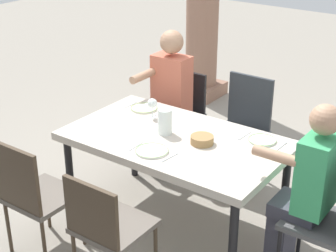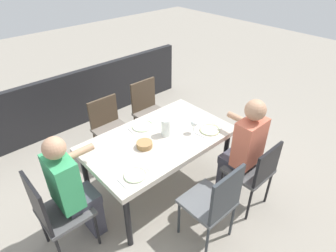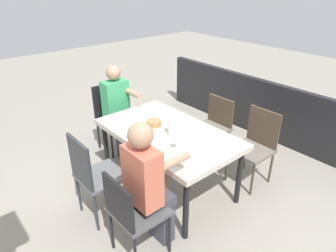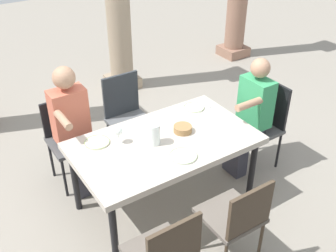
% 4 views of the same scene
% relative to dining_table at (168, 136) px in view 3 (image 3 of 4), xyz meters
% --- Properties ---
extents(ground_plane, '(16.00, 16.00, 0.00)m').
position_rel_dining_table_xyz_m(ground_plane, '(0.00, 0.00, -0.69)').
color(ground_plane, gray).
extents(dining_table, '(1.64, 0.97, 0.76)m').
position_rel_dining_table_xyz_m(dining_table, '(0.00, 0.00, 0.00)').
color(dining_table, beige).
rests_on(dining_table, ground).
extents(chair_west_north, '(0.44, 0.44, 0.88)m').
position_rel_dining_table_xyz_m(chair_west_north, '(-0.58, 0.90, -0.17)').
color(chair_west_north, '#4F4F50').
rests_on(chair_west_north, ground).
extents(chair_west_south, '(0.44, 0.44, 0.92)m').
position_rel_dining_table_xyz_m(chair_west_south, '(-0.58, -0.91, -0.17)').
color(chair_west_south, '#6A6158').
rests_on(chair_west_south, ground).
extents(chair_mid_north, '(0.44, 0.44, 0.97)m').
position_rel_dining_table_xyz_m(chair_mid_north, '(0.09, 0.91, -0.14)').
color(chair_mid_north, '#5B5E61').
rests_on(chair_mid_north, ground).
extents(chair_mid_south, '(0.44, 0.44, 0.88)m').
position_rel_dining_table_xyz_m(chair_mid_south, '(0.09, -0.90, -0.17)').
color(chair_mid_south, '#6A6158').
rests_on(chair_mid_south, ground).
extents(chair_head_east, '(0.44, 0.44, 0.96)m').
position_rel_dining_table_xyz_m(chair_head_east, '(1.25, 0.00, -0.15)').
color(chair_head_east, '#4F4F50').
rests_on(chair_head_east, ground).
extents(diner_woman_green, '(0.49, 0.35, 1.29)m').
position_rel_dining_table_xyz_m(diner_woman_green, '(1.04, -0.00, -0.01)').
color(diner_woman_green, '#3F3F4C').
rests_on(diner_woman_green, ground).
extents(diner_man_white, '(0.35, 0.50, 1.33)m').
position_rel_dining_table_xyz_m(diner_man_white, '(-0.58, 0.71, 0.02)').
color(diner_man_white, '#3F3F4C').
rests_on(diner_man_white, ground).
extents(patio_railing, '(4.04, 0.10, 0.90)m').
position_rel_dining_table_xyz_m(patio_railing, '(0.00, -2.01, -0.24)').
color(patio_railing, black).
rests_on(patio_railing, ground).
extents(plate_0, '(0.23, 0.23, 0.02)m').
position_rel_dining_table_xyz_m(plate_0, '(-0.52, 0.29, 0.08)').
color(plate_0, silver).
rests_on(plate_0, dining_table).
extents(wine_glass_0, '(0.08, 0.08, 0.17)m').
position_rel_dining_table_xyz_m(wine_glass_0, '(-0.36, 0.19, 0.19)').
color(wine_glass_0, white).
rests_on(wine_glass_0, dining_table).
extents(fork_0, '(0.02, 0.17, 0.01)m').
position_rel_dining_table_xyz_m(fork_0, '(-0.67, 0.29, 0.07)').
color(fork_0, silver).
rests_on(fork_0, dining_table).
extents(spoon_0, '(0.03, 0.17, 0.01)m').
position_rel_dining_table_xyz_m(spoon_0, '(-0.37, 0.29, 0.07)').
color(spoon_0, silver).
rests_on(spoon_0, dining_table).
extents(plate_1, '(0.24, 0.24, 0.02)m').
position_rel_dining_table_xyz_m(plate_1, '(0.00, -0.29, 0.08)').
color(plate_1, white).
rests_on(plate_1, dining_table).
extents(fork_1, '(0.02, 0.17, 0.01)m').
position_rel_dining_table_xyz_m(fork_1, '(-0.15, -0.29, 0.07)').
color(fork_1, silver).
rests_on(fork_1, dining_table).
extents(spoon_1, '(0.03, 0.17, 0.01)m').
position_rel_dining_table_xyz_m(spoon_1, '(0.15, -0.29, 0.07)').
color(spoon_1, silver).
rests_on(spoon_1, dining_table).
extents(plate_2, '(0.21, 0.21, 0.02)m').
position_rel_dining_table_xyz_m(plate_2, '(0.56, 0.32, 0.08)').
color(plate_2, white).
rests_on(plate_2, dining_table).
extents(fork_2, '(0.02, 0.17, 0.01)m').
position_rel_dining_table_xyz_m(fork_2, '(0.41, 0.32, 0.07)').
color(fork_2, silver).
rests_on(fork_2, dining_table).
extents(spoon_2, '(0.02, 0.17, 0.01)m').
position_rel_dining_table_xyz_m(spoon_2, '(0.71, 0.32, 0.07)').
color(spoon_2, silver).
rests_on(spoon_2, dining_table).
extents(water_pitcher, '(0.11, 0.11, 0.20)m').
position_rel_dining_table_xyz_m(water_pitcher, '(-0.10, 0.01, 0.15)').
color(water_pitcher, white).
rests_on(water_pitcher, dining_table).
extents(bread_basket, '(0.17, 0.17, 0.06)m').
position_rel_dining_table_xyz_m(bread_basket, '(0.22, 0.03, 0.10)').
color(bread_basket, '#9E7547').
rests_on(bread_basket, dining_table).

